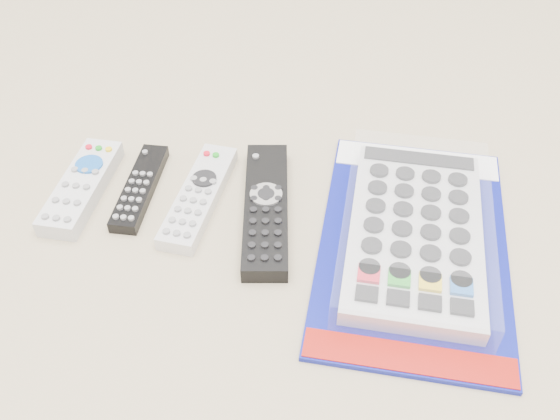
{
  "coord_description": "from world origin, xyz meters",
  "views": [
    {
      "loc": [
        0.08,
        -0.54,
        0.56
      ],
      "look_at": [
        0.05,
        0.01,
        0.01
      ],
      "focal_mm": 40.0,
      "sensor_mm": 36.0,
      "label": 1
    }
  ],
  "objects_px": {
    "remote_silver_dvd": "(199,196)",
    "jumbo_remote_packaged": "(415,231)",
    "remote_slim_black": "(140,187)",
    "remote_large_black": "(266,208)",
    "remote_small_grey": "(82,186)"
  },
  "relations": [
    {
      "from": "remote_small_grey",
      "to": "jumbo_remote_packaged",
      "type": "distance_m",
      "value": 0.43
    },
    {
      "from": "jumbo_remote_packaged",
      "to": "remote_large_black",
      "type": "bearing_deg",
      "value": 175.07
    },
    {
      "from": "remote_slim_black",
      "to": "remote_silver_dvd",
      "type": "height_order",
      "value": "remote_silver_dvd"
    },
    {
      "from": "remote_slim_black",
      "to": "remote_silver_dvd",
      "type": "distance_m",
      "value": 0.08
    },
    {
      "from": "remote_slim_black",
      "to": "jumbo_remote_packaged",
      "type": "bearing_deg",
      "value": -7.07
    },
    {
      "from": "remote_small_grey",
      "to": "remote_large_black",
      "type": "height_order",
      "value": "remote_small_grey"
    },
    {
      "from": "remote_slim_black",
      "to": "remote_large_black",
      "type": "bearing_deg",
      "value": -6.49
    },
    {
      "from": "remote_slim_black",
      "to": "remote_silver_dvd",
      "type": "bearing_deg",
      "value": -5.33
    },
    {
      "from": "remote_silver_dvd",
      "to": "jumbo_remote_packaged",
      "type": "height_order",
      "value": "jumbo_remote_packaged"
    },
    {
      "from": "remote_small_grey",
      "to": "remote_silver_dvd",
      "type": "height_order",
      "value": "remote_small_grey"
    },
    {
      "from": "remote_small_grey",
      "to": "remote_silver_dvd",
      "type": "xyz_separation_m",
      "value": [
        0.15,
        -0.01,
        -0.0
      ]
    },
    {
      "from": "remote_slim_black",
      "to": "jumbo_remote_packaged",
      "type": "height_order",
      "value": "jumbo_remote_packaged"
    },
    {
      "from": "remote_slim_black",
      "to": "remote_large_black",
      "type": "xyz_separation_m",
      "value": [
        0.17,
        -0.03,
        0.0
      ]
    },
    {
      "from": "remote_large_black",
      "to": "remote_slim_black",
      "type": "bearing_deg",
      "value": 165.96
    },
    {
      "from": "remote_large_black",
      "to": "jumbo_remote_packaged",
      "type": "height_order",
      "value": "jumbo_remote_packaged"
    }
  ]
}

